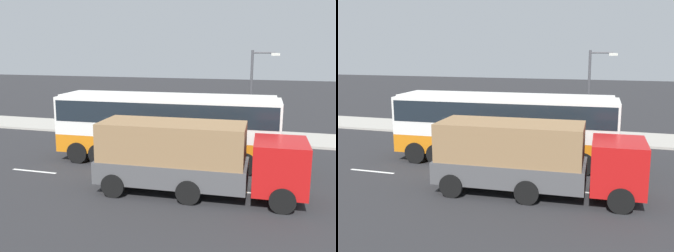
% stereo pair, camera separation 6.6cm
% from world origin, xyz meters
% --- Properties ---
extents(ground_plane, '(120.00, 120.00, 0.00)m').
position_xyz_m(ground_plane, '(0.00, 0.00, 0.00)').
color(ground_plane, '#28282B').
extents(sidewalk_curb, '(80.00, 4.00, 0.15)m').
position_xyz_m(sidewalk_curb, '(0.00, 8.43, 0.07)').
color(sidewalk_curb, '#A8A399').
rests_on(sidewalk_curb, ground_plane).
extents(lane_centreline, '(43.19, 0.16, 0.01)m').
position_xyz_m(lane_centreline, '(5.40, -1.95, 0.00)').
color(lane_centreline, white).
rests_on(lane_centreline, ground_plane).
extents(coach_bus, '(11.46, 3.18, 3.55)m').
position_xyz_m(coach_bus, '(1.56, 1.35, 2.20)').
color(coach_bus, orange).
rests_on(coach_bus, ground_plane).
extents(cargo_truck, '(8.40, 2.90, 2.94)m').
position_xyz_m(cargo_truck, '(3.91, -2.66, 1.60)').
color(cargo_truck, red).
rests_on(cargo_truck, ground_plane).
extents(pedestrian_near_curb, '(0.32, 0.32, 1.73)m').
position_xyz_m(pedestrian_near_curb, '(-3.25, 7.53, 1.15)').
color(pedestrian_near_curb, '#38334C').
rests_on(pedestrian_near_curb, sidewalk_curb).
extents(pedestrian_at_crossing, '(0.32, 0.32, 1.78)m').
position_xyz_m(pedestrian_at_crossing, '(0.35, 8.89, 1.18)').
color(pedestrian_at_crossing, brown).
rests_on(pedestrian_at_crossing, sidewalk_curb).
extents(street_lamp, '(1.69, 0.24, 5.64)m').
position_xyz_m(street_lamp, '(5.57, 6.92, 3.45)').
color(street_lamp, '#47474C').
rests_on(street_lamp, sidewalk_curb).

